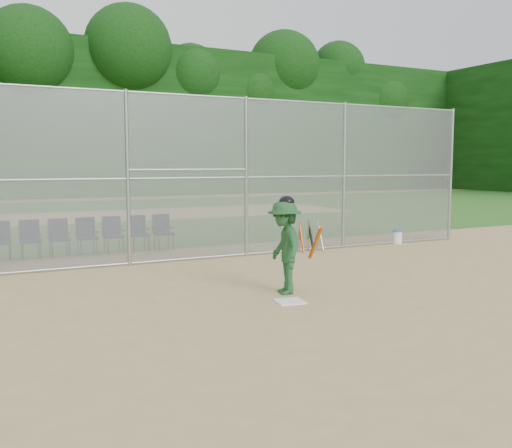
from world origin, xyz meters
name	(u,v)px	position (x,y,z in m)	size (l,w,h in m)	color
ground	(323,302)	(0.00, 0.00, 0.00)	(100.00, 100.00, 0.00)	tan
grass_strip	(99,216)	(0.00, 18.00, 0.01)	(100.00, 100.00, 0.00)	#2A611D
dirt_patch_far	(99,216)	(0.00, 18.00, 0.01)	(24.00, 24.00, 0.00)	tan
backstop_fence	(209,175)	(0.00, 5.00, 2.07)	(16.09, 0.09, 4.00)	gray
treeline	(87,96)	(0.00, 20.00, 5.50)	(81.00, 60.00, 11.00)	black
home_plate	(290,301)	(-0.49, 0.28, 0.01)	(0.46, 0.46, 0.02)	white
batter_at_plate	(285,246)	(-0.25, 0.89, 0.86)	(0.93, 1.32, 1.77)	#205028
water_cooler	(397,237)	(5.96, 5.03, 0.20)	(0.31, 0.31, 0.40)	white
spare_bats	(311,236)	(2.90, 4.93, 0.41)	(0.66, 0.36, 0.83)	#D84C14
chair_2	(0,242)	(-4.61, 6.94, 0.48)	(0.54, 0.52, 0.96)	#0E1335
chair_3	(31,240)	(-3.94, 6.94, 0.48)	(0.54, 0.52, 0.96)	#0E1335
chair_4	(59,238)	(-3.26, 6.94, 0.48)	(0.54, 0.52, 0.96)	#0E1335
chair_5	(87,237)	(-2.58, 6.94, 0.48)	(0.54, 0.52, 0.96)	#0E1335
chair_6	(114,235)	(-1.91, 6.94, 0.48)	(0.54, 0.52, 0.96)	#0E1335
chair_7	(139,234)	(-1.23, 6.94, 0.48)	(0.54, 0.52, 0.96)	#0E1335
chair_8	(164,232)	(-0.55, 6.94, 0.48)	(0.54, 0.52, 0.96)	#0E1335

